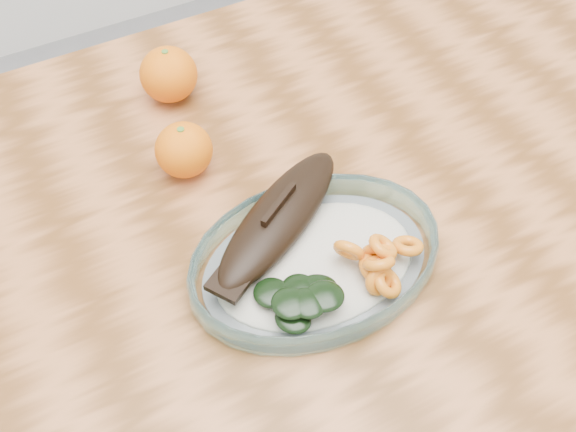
{
  "coord_description": "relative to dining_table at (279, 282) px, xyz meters",
  "views": [
    {
      "loc": [
        -0.21,
        -0.43,
        1.36
      ],
      "look_at": [
        0.01,
        -0.0,
        0.77
      ],
      "focal_mm": 45.0,
      "sensor_mm": 36.0,
      "label": 1
    }
  ],
  "objects": [
    {
      "name": "dining_table",
      "position": [
        0.0,
        0.0,
        0.0
      ],
      "size": [
        1.2,
        0.8,
        0.75
      ],
      "color": "brown",
      "rests_on": "ground"
    },
    {
      "name": "plated_meal",
      "position": [
        0.01,
        -0.06,
        0.12
      ],
      "size": [
        0.49,
        0.49,
        0.08
      ],
      "rotation": [
        0.0,
        0.0,
        -0.03
      ],
      "color": "white",
      "rests_on": "dining_table"
    },
    {
      "name": "orange_left",
      "position": [
        -0.02,
        0.25,
        0.13
      ],
      "size": [
        0.07,
        0.07,
        0.07
      ],
      "primitive_type": "sphere",
      "color": "#DF3A04",
      "rests_on": "dining_table"
    },
    {
      "name": "orange_right",
      "position": [
        -0.05,
        0.13,
        0.13
      ],
      "size": [
        0.07,
        0.07,
        0.07
      ],
      "primitive_type": "sphere",
      "color": "#DF3A04",
      "rests_on": "dining_table"
    }
  ]
}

